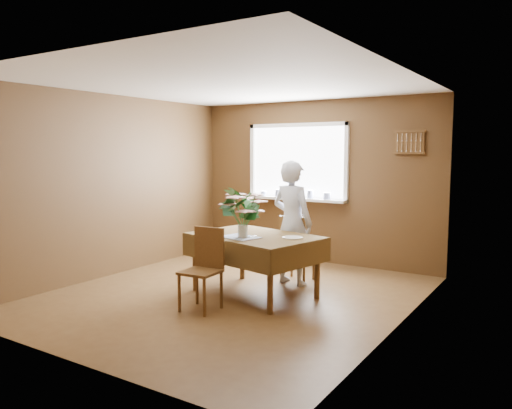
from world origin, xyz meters
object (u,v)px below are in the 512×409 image
Objects in this scene: seated_woman at (292,223)px; flower_bouquet at (243,209)px; chair_near at (204,265)px; chair_far at (295,246)px; dining_table at (254,242)px.

flower_bouquet is (-0.17, -0.89, 0.26)m from seated_woman.
seated_woman reaches higher than chair_near.
chair_near is (-0.32, -1.51, 0.00)m from chair_far.
seated_woman is at bearing 73.40° from chair_near.
seated_woman reaches higher than chair_far.
flower_bouquet is at bearing 76.80° from chair_far.
dining_table is 1.90× the size of chair_far.
chair_far is at bearing -81.63° from seated_woman.
dining_table is 1.05× the size of seated_woman.
chair_near reaches higher than dining_table.
dining_table is 0.47m from flower_bouquet.
dining_table is at bearing 85.62° from seated_woman.
flower_bouquet is (-0.17, -0.99, 0.57)m from chair_far.
chair_near is 1.49× the size of flower_bouquet.
dining_table is 0.78m from chair_near.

